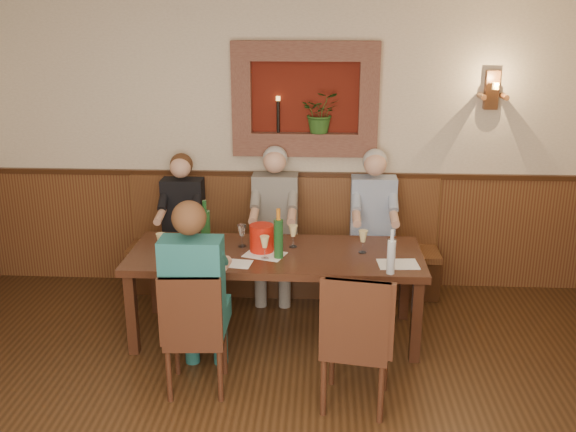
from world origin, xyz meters
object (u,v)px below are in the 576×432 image
at_px(chair_near_right, 355,367).
at_px(dining_table, 276,261).
at_px(person_chair_front, 197,310).
at_px(water_bottle, 391,256).
at_px(wine_bottle_green_a, 279,238).
at_px(wine_bottle_green_b, 205,230).
at_px(spittoon_bucket, 262,238).
at_px(bench, 283,258).
at_px(person_bench_right, 373,238).
at_px(chair_near_left, 197,355).
at_px(person_bench_left, 183,237).
at_px(person_bench_mid, 275,235).

bearing_deg(chair_near_right, dining_table, 131.44).
distance_m(person_chair_front, water_bottle, 1.49).
bearing_deg(wine_bottle_green_a, wine_bottle_green_b, 168.22).
bearing_deg(dining_table, person_chair_front, -123.30).
relative_size(dining_table, wine_bottle_green_b, 5.55).
xyz_separation_m(person_chair_front, spittoon_bucket, (0.39, 0.80, 0.26)).
bearing_deg(wine_bottle_green_b, bench, 58.27).
height_order(dining_table, chair_near_right, chair_near_right).
relative_size(person_bench_right, water_bottle, 4.09).
bearing_deg(person_bench_right, chair_near_left, -129.02).
relative_size(person_bench_left, person_bench_mid, 0.95).
distance_m(wine_bottle_green_b, water_bottle, 1.53).
bearing_deg(chair_near_left, person_bench_left, 101.11).
relative_size(bench, spittoon_bucket, 13.30).
bearing_deg(dining_table, person_bench_mid, 94.81).
bearing_deg(spittoon_bucket, wine_bottle_green_b, -178.34).
distance_m(dining_table, chair_near_right, 1.22).
xyz_separation_m(chair_near_left, person_chair_front, (-0.00, 0.07, 0.32)).
bearing_deg(wine_bottle_green_a, bench, 91.81).
height_order(spittoon_bucket, wine_bottle_green_b, wine_bottle_green_b).
relative_size(dining_table, person_bench_mid, 1.66).
distance_m(spittoon_bucket, wine_bottle_green_a, 0.21).
xyz_separation_m(bench, water_bottle, (0.90, -1.33, 0.56)).
distance_m(bench, person_chair_front, 1.81).
height_order(spittoon_bucket, water_bottle, water_bottle).
xyz_separation_m(chair_near_right, spittoon_bucket, (-0.74, 1.01, 0.57)).
distance_m(chair_near_right, person_bench_left, 2.43).
bearing_deg(water_bottle, wine_bottle_green_a, 162.61).
bearing_deg(chair_near_right, bench, 116.95).
bearing_deg(person_chair_front, water_bottle, 15.51).
height_order(chair_near_left, chair_near_right, chair_near_right).
distance_m(chair_near_left, spittoon_bucket, 1.12).
height_order(person_bench_right, water_bottle, person_bench_right).
bearing_deg(wine_bottle_green_a, person_bench_left, 136.09).
height_order(person_bench_right, wine_bottle_green_b, person_bench_right).
bearing_deg(wine_bottle_green_b, person_bench_left, 114.80).
bearing_deg(chair_near_left, wine_bottle_green_b, 90.65).
xyz_separation_m(person_bench_mid, person_bench_right, (0.93, 0.00, -0.01)).
bearing_deg(person_chair_front, wine_bottle_green_b, 94.72).
height_order(chair_near_left, person_bench_mid, person_bench_mid).
relative_size(dining_table, wine_bottle_green_a, 5.84).
bearing_deg(person_bench_right, chair_near_right, -97.33).
xyz_separation_m(person_bench_right, water_bottle, (0.04, -1.22, 0.30)).
height_order(dining_table, wine_bottle_green_a, wine_bottle_green_a).
distance_m(spittoon_bucket, wine_bottle_green_b, 0.47).
bearing_deg(person_bench_right, bench, 172.97).
bearing_deg(person_bench_mid, chair_near_right, -69.09).
relative_size(bench, wine_bottle_green_a, 7.30).
distance_m(person_bench_right, wine_bottle_green_a, 1.30).
xyz_separation_m(chair_near_left, spittoon_bucket, (0.39, 0.87, 0.59)).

